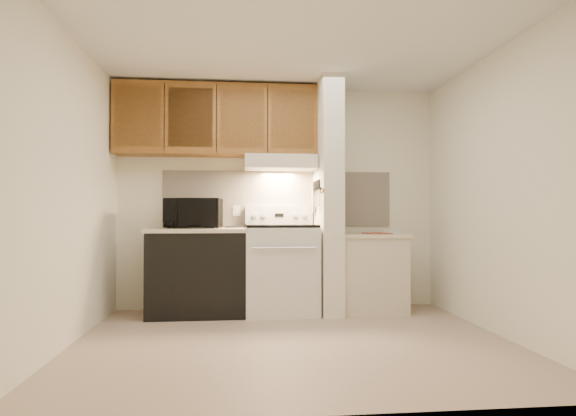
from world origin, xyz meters
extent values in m
plane|color=tan|center=(0.00, 0.00, 0.00)|extent=(3.60, 3.60, 0.00)
plane|color=white|center=(0.00, 0.00, 2.50)|extent=(3.60, 3.60, 0.00)
cube|color=white|center=(0.00, 1.50, 1.25)|extent=(3.60, 2.50, 0.02)
cube|color=white|center=(-1.80, 0.00, 1.25)|extent=(0.02, 3.00, 2.50)
cube|color=white|center=(1.80, 0.00, 1.25)|extent=(0.02, 3.00, 2.50)
cube|color=white|center=(0.00, 1.49, 1.24)|extent=(2.60, 0.02, 0.63)
cube|color=silver|center=(0.00, 1.16, 0.46)|extent=(0.76, 0.65, 0.92)
cube|color=black|center=(0.00, 0.84, 0.50)|extent=(0.50, 0.01, 0.30)
cylinder|color=silver|center=(0.00, 0.80, 0.72)|extent=(0.65, 0.02, 0.02)
cube|color=black|center=(0.00, 1.16, 0.94)|extent=(0.74, 0.64, 0.03)
cube|color=silver|center=(0.00, 1.44, 1.05)|extent=(0.76, 0.08, 0.20)
cube|color=black|center=(0.00, 1.40, 1.05)|extent=(0.10, 0.01, 0.04)
cylinder|color=silver|center=(-0.28, 1.40, 1.05)|extent=(0.05, 0.02, 0.05)
cylinder|color=silver|center=(-0.18, 1.40, 1.05)|extent=(0.05, 0.02, 0.05)
cylinder|color=silver|center=(0.18, 1.40, 1.05)|extent=(0.05, 0.02, 0.05)
cylinder|color=silver|center=(0.28, 1.40, 1.05)|extent=(0.05, 0.02, 0.05)
cube|color=black|center=(-0.88, 1.17, 0.43)|extent=(1.00, 0.63, 0.87)
cube|color=beige|center=(-0.88, 1.17, 0.89)|extent=(1.04, 0.67, 0.04)
cube|color=black|center=(-0.48, 1.36, 0.92)|extent=(0.25, 0.08, 0.02)
cylinder|color=#266A60|center=(-1.23, 1.39, 0.96)|extent=(0.10, 0.10, 0.09)
cube|color=beige|center=(-0.48, 1.48, 1.10)|extent=(0.08, 0.01, 0.12)
imported|color=black|center=(-0.93, 1.21, 1.07)|extent=(0.60, 0.43, 0.32)
cube|color=#EFE6CF|center=(0.51, 1.15, 1.25)|extent=(0.22, 0.70, 2.50)
cube|color=brown|center=(0.39, 1.15, 1.30)|extent=(0.01, 0.70, 0.04)
cube|color=black|center=(0.39, 1.10, 1.32)|extent=(0.02, 0.42, 0.04)
cube|color=silver|center=(0.38, 0.93, 1.22)|extent=(0.01, 0.03, 0.16)
cylinder|color=black|center=(0.38, 0.93, 1.37)|extent=(0.02, 0.02, 0.10)
cube|color=silver|center=(0.38, 1.02, 1.21)|extent=(0.01, 0.04, 0.18)
cylinder|color=black|center=(0.38, 1.02, 1.37)|extent=(0.02, 0.02, 0.10)
cube|color=silver|center=(0.38, 1.09, 1.20)|extent=(0.01, 0.04, 0.20)
cylinder|color=black|center=(0.38, 1.09, 1.37)|extent=(0.02, 0.02, 0.10)
cube|color=silver|center=(0.38, 1.18, 1.22)|extent=(0.01, 0.04, 0.16)
cylinder|color=black|center=(0.38, 1.17, 1.37)|extent=(0.02, 0.02, 0.10)
cube|color=silver|center=(0.38, 1.25, 1.21)|extent=(0.01, 0.04, 0.18)
cylinder|color=black|center=(0.38, 1.27, 1.37)|extent=(0.02, 0.02, 0.10)
cube|color=gray|center=(0.38, 1.32, 1.20)|extent=(0.03, 0.10, 0.25)
cube|color=beige|center=(0.97, 1.15, 0.40)|extent=(0.70, 0.60, 0.81)
cube|color=beige|center=(0.97, 1.15, 0.83)|extent=(0.74, 0.64, 0.04)
cube|color=#A13B28|center=(1.01, 1.00, 0.85)|extent=(0.27, 0.33, 0.01)
cube|color=white|center=(1.19, 1.06, 0.87)|extent=(0.18, 0.15, 0.04)
cube|color=beige|center=(0.00, 1.28, 1.62)|extent=(0.78, 0.44, 0.15)
cube|color=beige|center=(0.00, 1.07, 1.58)|extent=(0.78, 0.04, 0.06)
cube|color=brown|center=(-0.69, 1.32, 2.08)|extent=(2.18, 0.33, 0.77)
cube|color=brown|center=(-1.51, 1.17, 2.08)|extent=(0.46, 0.01, 0.63)
cube|color=black|center=(-1.23, 1.16, 2.08)|extent=(0.01, 0.01, 0.73)
cube|color=brown|center=(-0.96, 1.17, 2.08)|extent=(0.46, 0.01, 0.63)
cube|color=black|center=(-0.69, 1.16, 2.08)|extent=(0.01, 0.01, 0.73)
cube|color=brown|center=(-0.42, 1.17, 2.08)|extent=(0.46, 0.01, 0.63)
cube|color=black|center=(-0.14, 1.16, 2.08)|extent=(0.01, 0.01, 0.73)
cube|color=brown|center=(0.13, 1.17, 2.08)|extent=(0.46, 0.01, 0.63)
camera|label=1|loc=(-0.45, -3.98, 1.04)|focal=30.00mm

